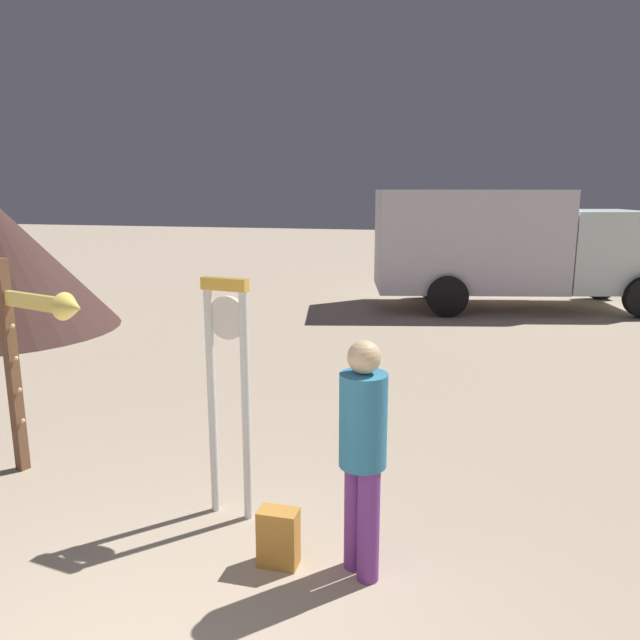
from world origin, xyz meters
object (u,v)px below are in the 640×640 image
object	(u,v)px
person_near_clock	(363,448)
box_truck_near	(499,244)
standing_clock	(228,376)
arrow_sign	(34,338)
backpack	(279,538)

from	to	relation	value
person_near_clock	box_truck_near	world-z (taller)	box_truck_near
standing_clock	arrow_sign	bearing A→B (deg)	175.20
person_near_clock	box_truck_near	bearing A→B (deg)	83.36
standing_clock	backpack	size ratio (longest dim) A/B	4.67
backpack	box_truck_near	xyz separation A→B (m)	(1.88, 10.96, 1.29)
arrow_sign	backpack	world-z (taller)	arrow_sign
standing_clock	backpack	xyz separation A→B (m)	(0.62, -0.59, -1.02)
standing_clock	box_truck_near	world-z (taller)	box_truck_near
backpack	box_truck_near	world-z (taller)	box_truck_near
arrow_sign	box_truck_near	world-z (taller)	box_truck_near
standing_clock	person_near_clock	bearing A→B (deg)	-24.06
box_truck_near	person_near_clock	bearing A→B (deg)	-96.64
standing_clock	box_truck_near	distance (m)	10.67
arrow_sign	box_truck_near	distance (m)	11.14
box_truck_near	arrow_sign	bearing A→B (deg)	-113.71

